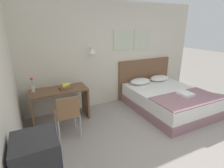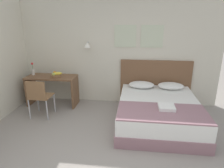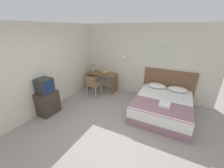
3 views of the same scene
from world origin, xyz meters
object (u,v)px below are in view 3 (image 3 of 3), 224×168
Objects in this scene: throw_blanket at (160,108)px; fruit_bowl at (104,73)px; desk_chair at (92,84)px; flower_vase at (93,69)px; pillow_left at (157,86)px; television at (45,86)px; folded_towel_near_foot at (165,105)px; desk at (102,78)px; pillow_right at (178,89)px; tv_stand at (48,103)px; bed at (162,106)px; headboard at (168,85)px.

throw_blanket is 5.56× the size of fruit_bowl.
flower_vase is at bearing 122.69° from desk_chair.
desk_chair is at bearing -159.88° from pillow_left.
folded_towel_near_foot is at bearing 19.63° from television.
desk is 0.30m from fruit_bowl.
television is at bearing -146.02° from pillow_right.
fruit_bowl is at bearing -177.76° from pillow_right.
desk is (-2.90, -0.08, -0.07)m from pillow_right.
pillow_right is 1.92× the size of flower_vase.
tv_stand is at bearing -111.11° from desk_chair.
tv_stand is 1.64× the size of television.
desk_chair is 1.99× the size of television.
desk is at bearing -177.92° from pillow_left.
throw_blanket is at bearing -122.39° from folded_towel_near_foot.
pillow_left is 1.39× the size of television.
fruit_bowl is (-2.51, 1.09, 0.23)m from folded_towel_near_foot.
folded_towel_near_foot is 2.87m from desk.
desk is 1.40× the size of desk_chair.
pillow_left is at bearing 39.96° from tv_stand.
throw_blanket is at bearing -11.68° from desk_chair.
television is at bearing -140.01° from pillow_left.
throw_blanket is at bearing 17.84° from tv_stand.
television is at bearing 0.00° from tv_stand.
throw_blanket is at bearing -104.36° from pillow_right.
pillow_right is at bearing 78.05° from folded_towel_near_foot.
bed is at bearing 26.87° from tv_stand.
television reaches higher than bed.
flower_vase reaches higher than folded_towel_near_foot.
desk is (-2.55, 1.25, -0.00)m from throw_blanket.
bed is at bearing -14.75° from desk.
desk is at bearing 168.06° from fruit_bowl.
folded_towel_near_foot is 3.44m from television.
folded_towel_near_foot is at bearing -22.83° from desk.
television is at bearing -111.01° from desk_chair.
folded_towel_near_foot is 3.43m from tv_stand.
desk is at bearing 153.87° from throw_blanket.
television reaches higher than fruit_bowl.
desk is at bearing -178.41° from pillow_right.
pillow_left is at bearing 2.08° from desk.
pillow_left is (-0.34, 0.75, 0.33)m from bed.
flower_vase is at bearing -174.71° from headboard.
television reaches higher than folded_towel_near_foot.
tv_stand is (-3.14, -1.01, -0.17)m from throw_blanket.
folded_towel_near_foot is at bearing -86.54° from headboard.
desk_chair is at bearing -178.78° from bed.
bed is 3.58m from television.
fruit_bowl reaches higher than throw_blanket.
desk reaches higher than bed.
throw_blanket is at bearing -90.00° from headboard.
pillow_right is 4.21m from television.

